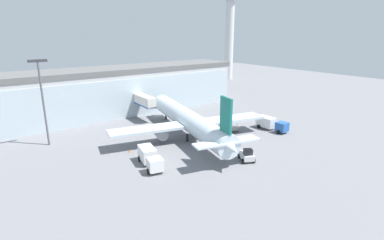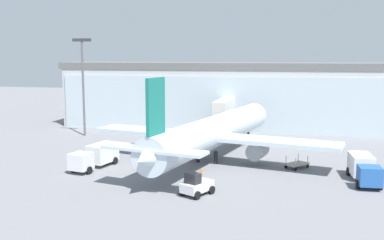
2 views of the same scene
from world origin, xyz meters
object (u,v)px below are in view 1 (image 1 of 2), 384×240
at_px(baggage_cart, 234,128).
at_px(safety_cone_wingtip, 130,151).
at_px(pushback_tug, 247,155).
at_px(safety_cone_nose, 209,146).
at_px(apron_light_mast, 42,95).
at_px(control_tower, 230,27).
at_px(jet_bridge, 141,100).
at_px(fuel_truck, 271,123).
at_px(airplane, 189,121).
at_px(catering_truck, 150,157).

xyz_separation_m(baggage_cart, safety_cone_wingtip, (-23.87, 1.69, -0.23)).
bearing_deg(pushback_tug, safety_cone_nose, 34.90).
relative_size(apron_light_mast, baggage_cart, 5.06).
distance_m(control_tower, baggage_cart, 80.64).
height_order(jet_bridge, safety_cone_nose, jet_bridge).
bearing_deg(baggage_cart, fuel_truck, 97.42).
relative_size(control_tower, safety_cone_nose, 71.59).
distance_m(jet_bridge, fuel_truck, 31.55).
height_order(fuel_truck, safety_cone_wingtip, fuel_truck).
xyz_separation_m(apron_light_mast, baggage_cart, (34.91, -14.13, -9.25)).
bearing_deg(control_tower, fuel_truck, -124.80).
bearing_deg(apron_light_mast, pushback_tug, -46.75).
bearing_deg(safety_cone_wingtip, pushback_tug, -45.39).
relative_size(jet_bridge, airplane, 0.32).
height_order(control_tower, pushback_tug, control_tower).
relative_size(apron_light_mast, airplane, 0.43).
bearing_deg(safety_cone_wingtip, safety_cone_nose, -25.23).
xyz_separation_m(catering_truck, pushback_tug, (14.14, -7.62, -0.49)).
bearing_deg(control_tower, safety_cone_wingtip, -142.63).
distance_m(jet_bridge, apron_light_mast, 24.32).
distance_m(control_tower, safety_cone_wingtip, 96.46).
relative_size(airplane, safety_cone_nose, 67.67).
relative_size(control_tower, airplane, 1.06).
bearing_deg(jet_bridge, pushback_tug, -174.08).
distance_m(baggage_cart, safety_cone_wingtip, 23.93).
relative_size(pushback_tug, safety_cone_wingtip, 6.68).
height_order(catering_truck, baggage_cart, catering_truck).
height_order(fuel_truck, baggage_cart, fuel_truck).
xyz_separation_m(safety_cone_nose, safety_cone_wingtip, (-13.22, 6.23, 0.00)).
bearing_deg(airplane, pushback_tug, -163.54).
relative_size(airplane, baggage_cart, 11.68).
bearing_deg(pushback_tug, jet_bridge, 30.73).
distance_m(jet_bridge, catering_truck, 28.74).
bearing_deg(jet_bridge, apron_light_mast, 107.47).
bearing_deg(control_tower, apron_light_mast, -152.54).
xyz_separation_m(control_tower, pushback_tug, (-59.96, -71.62, -22.09)).
bearing_deg(jet_bridge, catering_truck, 157.74).
xyz_separation_m(baggage_cart, safety_cone_nose, (-10.66, -4.54, -0.23)).
bearing_deg(safety_cone_nose, safety_cone_wingtip, 154.77).
distance_m(fuel_truck, pushback_tug, 18.55).
distance_m(airplane, fuel_truck, 18.82).
bearing_deg(baggage_cart, safety_cone_wingtip, -55.41).
relative_size(pushback_tug, safety_cone_nose, 6.68).
bearing_deg(fuel_truck, safety_cone_nose, -93.65).
height_order(apron_light_mast, catering_truck, apron_light_mast).
distance_m(apron_light_mast, fuel_truck, 46.46).
xyz_separation_m(apron_light_mast, airplane, (24.29, -11.97, -6.19)).
distance_m(control_tower, fuel_truck, 79.47).
bearing_deg(catering_truck, airplane, 131.31).
height_order(apron_light_mast, safety_cone_wingtip, apron_light_mast).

